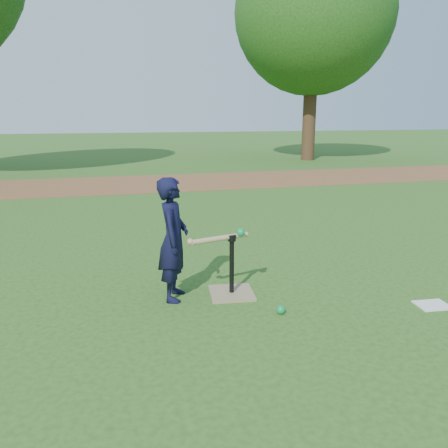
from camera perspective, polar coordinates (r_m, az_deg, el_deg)
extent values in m
plane|color=#285116|center=(4.35, 0.35, -9.53)|extent=(80.00, 80.00, 0.00)
cube|color=brown|center=(11.53, -9.39, 5.29)|extent=(24.00, 3.00, 0.01)
imported|color=black|center=(4.17, -6.64, -2.02)|extent=(0.40, 0.50, 1.19)
sphere|color=#0C8C46|center=(4.03, 7.43, -11.05)|extent=(0.08, 0.08, 0.08)
cube|color=silver|center=(4.60, 25.57, -9.53)|extent=(0.32, 0.26, 0.01)
cube|color=#907D5B|center=(4.42, 1.00, -9.00)|extent=(0.48, 0.48, 0.02)
cylinder|color=black|center=(4.31, 1.01, -5.46)|extent=(0.05, 0.05, 0.55)
cylinder|color=black|center=(4.22, 1.03, -1.82)|extent=(0.08, 0.08, 0.06)
cylinder|color=tan|center=(4.17, -0.48, -1.88)|extent=(0.59, 0.20, 0.05)
sphere|color=tan|center=(4.07, -4.44, -2.32)|extent=(0.06, 0.06, 0.06)
sphere|color=#0C8C46|center=(4.17, 2.21, -1.10)|extent=(0.08, 0.08, 0.08)
cylinder|color=#382316|center=(17.55, 11.08, 13.80)|extent=(0.50, 0.50, 3.42)
sphere|color=#285B19|center=(17.90, 11.68, 25.37)|extent=(5.80, 5.80, 5.80)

